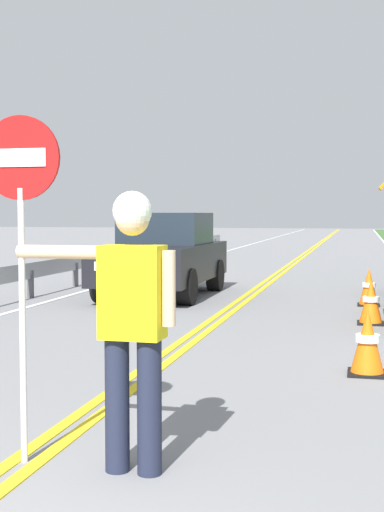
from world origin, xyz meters
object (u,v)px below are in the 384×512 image
object	(u,v)px
traffic_cone_tail	(369,287)
oncoming_sedan_nearest	(164,255)
traffic_cone_mid	(371,302)
flagger_worker	(131,313)
traffic_cone_lead	(367,343)
stop_sign_paddle	(21,210)

from	to	relation	value
traffic_cone_tail	oncoming_sedan_nearest	bearing A→B (deg)	171.08
traffic_cone_tail	traffic_cone_mid	bearing A→B (deg)	-89.90
traffic_cone_mid	traffic_cone_tail	bearing A→B (deg)	90.10
flagger_worker	traffic_cone_tail	xyz separation A→B (m)	(1.60, 8.92, -0.71)
flagger_worker	traffic_cone_lead	bearing A→B (deg)	64.77
traffic_cone_mid	traffic_cone_tail	world-z (taller)	same
traffic_cone_lead	flagger_worker	bearing A→B (deg)	-115.23
traffic_cone_lead	traffic_cone_mid	distance (m)	3.49
traffic_cone_mid	traffic_cone_tail	distance (m)	2.21
traffic_cone_mid	flagger_worker	bearing A→B (deg)	-103.45
oncoming_sedan_nearest	traffic_cone_lead	bearing A→B (deg)	-57.81
traffic_cone_tail	flagger_worker	bearing A→B (deg)	-100.17
flagger_worker	stop_sign_paddle	xyz separation A→B (m)	(-0.77, 0.01, 0.66)
traffic_cone_lead	traffic_cone_mid	xyz separation A→B (m)	(0.09, 3.49, 0.00)
oncoming_sedan_nearest	traffic_cone_tail	bearing A→B (deg)	-8.92
flagger_worker	traffic_cone_tail	size ratio (longest dim) A/B	2.61
flagger_worker	traffic_cone_lead	size ratio (longest dim) A/B	2.61
stop_sign_paddle	traffic_cone_mid	distance (m)	7.23
oncoming_sedan_nearest	traffic_cone_lead	size ratio (longest dim) A/B	5.89
traffic_cone_lead	traffic_cone_mid	world-z (taller)	same
stop_sign_paddle	oncoming_sedan_nearest	size ratio (longest dim) A/B	0.57
traffic_cone_mid	oncoming_sedan_nearest	bearing A→B (deg)	145.03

